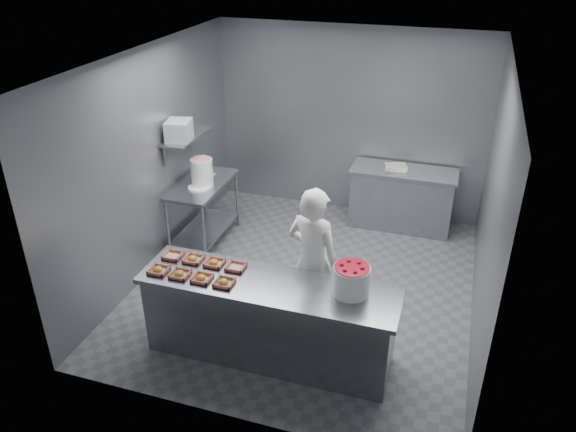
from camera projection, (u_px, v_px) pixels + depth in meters
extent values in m
plane|color=#4C4C51|center=(306.00, 284.00, 7.04)|extent=(4.50, 4.50, 0.00)
plane|color=white|center=(310.00, 58.00, 5.74)|extent=(4.50, 4.50, 0.00)
cube|color=slate|center=(350.00, 123.00, 8.28)|extent=(4.00, 0.04, 2.80)
cube|color=slate|center=(152.00, 162.00, 6.93)|extent=(0.04, 4.50, 2.80)
cube|color=slate|center=(491.00, 207.00, 5.85)|extent=(0.04, 4.50, 2.80)
cube|color=slate|center=(268.00, 285.00, 5.50)|extent=(2.60, 0.70, 0.05)
cube|color=slate|center=(269.00, 322.00, 5.71)|extent=(2.50, 0.64, 0.85)
cube|color=slate|center=(202.00, 185.00, 7.59)|extent=(0.60, 1.20, 0.04)
cube|color=slate|center=(205.00, 229.00, 7.90)|extent=(0.56, 1.15, 0.03)
cylinder|color=slate|center=(168.00, 229.00, 7.39)|extent=(0.04, 0.04, 0.88)
cylinder|color=slate|center=(204.00, 235.00, 7.25)|extent=(0.04, 0.04, 0.88)
cylinder|color=slate|center=(205.00, 194.00, 8.33)|extent=(0.04, 0.04, 0.88)
cylinder|color=slate|center=(237.00, 199.00, 8.19)|extent=(0.04, 0.04, 0.88)
cube|color=slate|center=(404.00, 172.00, 7.99)|extent=(1.50, 0.60, 0.05)
cube|color=slate|center=(401.00, 200.00, 8.20)|extent=(1.44, 0.55, 0.85)
cube|color=slate|center=(186.00, 136.00, 7.32)|extent=(0.35, 0.90, 0.03)
cube|color=tan|center=(159.00, 270.00, 5.66)|extent=(0.18, 0.18, 0.04)
cube|color=white|center=(163.00, 271.00, 5.66)|extent=(0.10, 0.06, 0.00)
ellipsoid|color=#BE8E2F|center=(158.00, 269.00, 5.66)|extent=(0.10, 0.10, 0.05)
cube|color=tan|center=(180.00, 274.00, 5.59)|extent=(0.18, 0.18, 0.04)
cube|color=white|center=(185.00, 275.00, 5.60)|extent=(0.10, 0.06, 0.00)
ellipsoid|color=#BE8E2F|center=(179.00, 273.00, 5.59)|extent=(0.10, 0.10, 0.05)
cube|color=tan|center=(202.00, 278.00, 5.53)|extent=(0.18, 0.18, 0.04)
cube|color=white|center=(207.00, 279.00, 5.53)|extent=(0.10, 0.06, 0.00)
ellipsoid|color=#BE8E2F|center=(201.00, 277.00, 5.53)|extent=(0.10, 0.10, 0.05)
cube|color=tan|center=(224.00, 283.00, 5.46)|extent=(0.18, 0.18, 0.04)
cube|color=white|center=(229.00, 283.00, 5.47)|extent=(0.10, 0.06, 0.00)
ellipsoid|color=#BE8E2F|center=(223.00, 282.00, 5.46)|extent=(0.10, 0.10, 0.05)
cube|color=tan|center=(173.00, 255.00, 5.91)|extent=(0.18, 0.18, 0.04)
cube|color=white|center=(177.00, 256.00, 5.91)|extent=(0.10, 0.06, 0.00)
cube|color=tan|center=(193.00, 259.00, 5.84)|extent=(0.18, 0.18, 0.04)
cube|color=white|center=(198.00, 260.00, 5.85)|extent=(0.10, 0.06, 0.00)
ellipsoid|color=#BE8E2F|center=(192.00, 258.00, 5.84)|extent=(0.10, 0.10, 0.05)
cube|color=tan|center=(214.00, 263.00, 5.78)|extent=(0.18, 0.18, 0.04)
cube|color=white|center=(219.00, 264.00, 5.78)|extent=(0.10, 0.06, 0.00)
ellipsoid|color=#BE8E2F|center=(213.00, 262.00, 5.77)|extent=(0.10, 0.10, 0.05)
cube|color=tan|center=(236.00, 267.00, 5.71)|extent=(0.18, 0.18, 0.04)
cube|color=white|center=(241.00, 268.00, 5.72)|extent=(0.10, 0.06, 0.00)
imported|color=white|center=(313.00, 261.00, 5.94)|extent=(0.71, 0.57, 1.70)
cylinder|color=white|center=(351.00, 280.00, 5.28)|extent=(0.35, 0.35, 0.28)
cylinder|color=red|center=(352.00, 269.00, 5.22)|extent=(0.33, 0.33, 0.04)
cylinder|color=white|center=(202.00, 172.00, 7.44)|extent=(0.29, 0.29, 0.37)
cylinder|color=pink|center=(201.00, 160.00, 7.36)|extent=(0.27, 0.27, 0.02)
torus|color=slate|center=(201.00, 165.00, 7.39)|extent=(0.31, 0.01, 0.31)
cylinder|color=white|center=(199.00, 187.00, 7.43)|extent=(0.38, 0.38, 0.02)
cube|color=#CCB28C|center=(209.00, 174.00, 7.82)|extent=(0.15, 0.13, 0.02)
cube|color=gray|center=(179.00, 130.00, 7.10)|extent=(0.36, 0.39, 0.25)
cube|color=silver|center=(396.00, 167.00, 8.00)|extent=(0.33, 0.27, 0.06)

